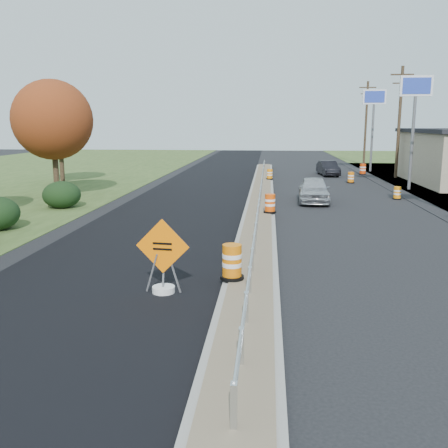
# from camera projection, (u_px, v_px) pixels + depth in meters

# --- Properties ---
(ground) EXTENTS (140.00, 140.00, 0.00)m
(ground) POSITION_uv_depth(u_px,v_px,m) (257.00, 235.00, 21.05)
(ground) COLOR black
(ground) RESTS_ON ground
(milled_overlay) EXTENTS (7.20, 120.00, 0.01)m
(milled_overlay) POSITION_uv_depth(u_px,v_px,m) (190.00, 199.00, 31.20)
(milled_overlay) COLOR black
(milled_overlay) RESTS_ON ground
(median) EXTENTS (1.60, 55.00, 0.23)m
(median) POSITION_uv_depth(u_px,v_px,m) (260.00, 203.00, 28.84)
(median) COLOR gray
(median) RESTS_ON ground
(guardrail) EXTENTS (0.10, 46.15, 0.72)m
(guardrail) POSITION_uv_depth(u_px,v_px,m) (261.00, 191.00, 29.70)
(guardrail) COLOR silver
(guardrail) RESTS_ON median
(pylon_sign_mid) EXTENTS (2.20, 0.30, 7.90)m
(pylon_sign_mid) POSITION_uv_depth(u_px,v_px,m) (415.00, 97.00, 34.49)
(pylon_sign_mid) COLOR slate
(pylon_sign_mid) RESTS_ON ground
(pylon_sign_north) EXTENTS (2.20, 0.30, 7.90)m
(pylon_sign_north) POSITION_uv_depth(u_px,v_px,m) (374.00, 105.00, 48.17)
(pylon_sign_north) COLOR slate
(pylon_sign_north) RESTS_ON ground
(utility_pole_nmid) EXTENTS (1.90, 0.26, 9.40)m
(utility_pole_nmid) POSITION_uv_depth(u_px,v_px,m) (399.00, 120.00, 42.52)
(utility_pole_nmid) COLOR #473523
(utility_pole_nmid) RESTS_ON ground
(utility_pole_north) EXTENTS (1.90, 0.26, 9.40)m
(utility_pole_north) POSITION_uv_depth(u_px,v_px,m) (366.00, 121.00, 57.17)
(utility_pole_north) COLOR #473523
(utility_pole_north) RESTS_ON ground
(hedge_north) EXTENTS (2.09, 2.09, 1.52)m
(hedge_north) POSITION_uv_depth(u_px,v_px,m) (62.00, 195.00, 27.72)
(hedge_north) COLOR black
(hedge_north) RESTS_ON ground
(tree_near_red) EXTENTS (4.95, 4.95, 7.35)m
(tree_near_red) POSITION_uv_depth(u_px,v_px,m) (53.00, 120.00, 31.00)
(tree_near_red) COLOR #473523
(tree_near_red) RESTS_ON ground
(tree_near_back) EXTENTS (4.29, 4.29, 6.37)m
(tree_near_back) POSITION_uv_depth(u_px,v_px,m) (60.00, 129.00, 39.20)
(tree_near_back) COLOR #473523
(tree_near_back) RESTS_ON ground
(caution_sign) EXTENTS (1.51, 0.63, 2.09)m
(caution_sign) POSITION_uv_depth(u_px,v_px,m) (163.00, 274.00, 13.76)
(caution_sign) COLOR white
(caution_sign) RESTS_ON ground
(barrel_median_near) EXTENTS (0.69, 0.69, 1.01)m
(barrel_median_near) POSITION_uv_depth(u_px,v_px,m) (232.00, 263.00, 14.27)
(barrel_median_near) COLOR black
(barrel_median_near) RESTS_ON median
(barrel_median_mid) EXTENTS (0.64, 0.64, 0.94)m
(barrel_median_mid) POSITION_uv_depth(u_px,v_px,m) (270.00, 204.00, 25.01)
(barrel_median_mid) COLOR black
(barrel_median_mid) RESTS_ON median
(barrel_median_far) EXTENTS (0.56, 0.56, 0.82)m
(barrel_median_far) POSITION_uv_depth(u_px,v_px,m) (270.00, 174.00, 40.29)
(barrel_median_far) COLOR black
(barrel_median_far) RESTS_ON median
(barrel_shoulder_near) EXTENTS (0.54, 0.54, 0.80)m
(barrel_shoulder_near) POSITION_uv_depth(u_px,v_px,m) (397.00, 193.00, 31.07)
(barrel_shoulder_near) COLOR black
(barrel_shoulder_near) RESTS_ON ground
(barrel_shoulder_mid) EXTENTS (0.60, 0.60, 0.88)m
(barrel_shoulder_mid) POSITION_uv_depth(u_px,v_px,m) (351.00, 178.00, 39.71)
(barrel_shoulder_mid) COLOR black
(barrel_shoulder_mid) RESTS_ON ground
(barrel_shoulder_far) EXTENTS (0.69, 0.69, 1.01)m
(barrel_shoulder_far) POSITION_uv_depth(u_px,v_px,m) (363.00, 169.00, 46.40)
(barrel_shoulder_far) COLOR black
(barrel_shoulder_far) RESTS_ON ground
(car_silver) EXTENTS (1.99, 4.54, 1.52)m
(car_silver) POSITION_uv_depth(u_px,v_px,m) (314.00, 190.00, 29.85)
(car_silver) COLOR silver
(car_silver) RESTS_ON ground
(car_dark_mid) EXTENTS (1.87, 4.16, 1.32)m
(car_dark_mid) POSITION_uv_depth(u_px,v_px,m) (328.00, 168.00, 45.45)
(car_dark_mid) COLOR black
(car_dark_mid) RESTS_ON ground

